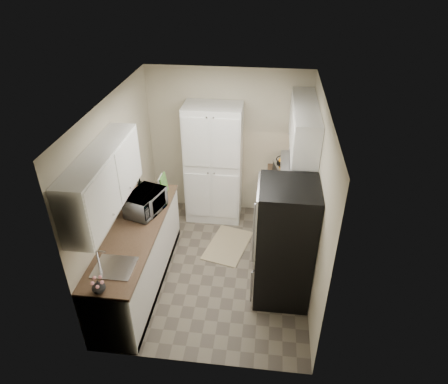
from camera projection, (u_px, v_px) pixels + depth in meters
The scene contains 16 objects.
ground at pixel (216, 266), 5.89m from camera, with size 3.20×3.20×0.00m, color #665B4C.
room_shell at pixel (213, 170), 5.02m from camera, with size 2.64×3.24×2.52m.
pantry_cabinet at pixel (214, 164), 6.49m from camera, with size 0.90×0.55×2.00m, color white.
base_cabinet_left at pixel (138, 258), 5.39m from camera, with size 0.60×2.30×0.88m, color white.
countertop_left at pixel (134, 231), 5.15m from camera, with size 0.63×2.33×0.04m, color brown.
base_cabinet_right at pixel (285, 202), 6.56m from camera, with size 0.60×0.80×0.88m, color white.
countertop_right at pixel (287, 178), 6.32m from camera, with size 0.63×0.83×0.04m, color brown.
electric_range at pixel (284, 229), 5.87m from camera, with size 0.71×0.78×1.13m.
refrigerator at pixel (285, 244), 5.00m from camera, with size 0.70×0.72×1.70m, color #B7B7BC.
microwave at pixel (145, 202), 5.40m from camera, with size 0.55×0.37×0.31m, color silver.
wine_bottle at pixel (140, 187), 5.76m from camera, with size 0.07×0.07×0.28m, color black.
flower_vase at pixel (98, 286), 4.18m from camera, with size 0.14×0.14×0.15m, color silver.
cutting_board at pixel (164, 184), 5.81m from camera, with size 0.02×0.24×0.30m, color #4E9737.
toaster_oven at pixel (286, 171), 6.22m from camera, with size 0.32×0.41×0.24m, color #B4B4B9.
fruit_basket at pixel (285, 160), 6.15m from camera, with size 0.28×0.28×0.12m, color #FF8E01, non-canonical shape.
kitchen_mat at pixel (228, 245), 6.29m from camera, with size 0.57×0.91×0.01m, color tan.
Camera 1 is at (0.65, -4.37, 4.05)m, focal length 32.00 mm.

